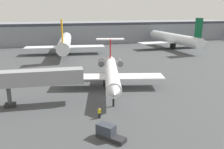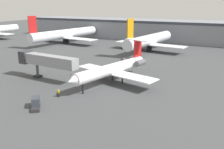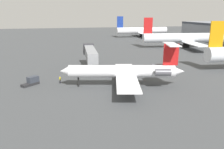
{
  "view_description": "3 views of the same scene",
  "coord_description": "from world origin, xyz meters",
  "views": [
    {
      "loc": [
        -11.27,
        -41.62,
        16.32
      ],
      "look_at": [
        1.02,
        2.57,
        3.8
      ],
      "focal_mm": 38.14,
      "sensor_mm": 36.0,
      "label": 1
    },
    {
      "loc": [
        27.64,
        -45.59,
        18.57
      ],
      "look_at": [
        2.33,
        3.26,
        2.67
      ],
      "focal_mm": 39.51,
      "sensor_mm": 36.0,
      "label": 2
    },
    {
      "loc": [
        46.54,
        -8.05,
        15.77
      ],
      "look_at": [
        4.36,
        1.94,
        3.72
      ],
      "focal_mm": 35.77,
      "sensor_mm": 36.0,
      "label": 3
    }
  ],
  "objects": [
    {
      "name": "regional_jet",
      "position": [
        1.74,
        5.56,
        3.56
      ],
      "size": [
        22.71,
        26.83,
        9.47
      ],
      "color": "white",
      "rests_on": "ground_plane"
    },
    {
      "name": "jet_bridge",
      "position": [
        -15.29,
        0.23,
        4.87
      ],
      "size": [
        18.06,
        4.08,
        6.56
      ],
      "color": "gray",
      "rests_on": "ground_plane"
    },
    {
      "name": "baggage_tug_lead",
      "position": [
        -4.27,
        -14.62,
        0.84
      ],
      "size": [
        3.67,
        3.95,
        1.9
      ],
      "color": "#262628",
      "rests_on": "ground_plane"
    },
    {
      "name": "ground_crew_marshaller",
      "position": [
        -4.06,
        -8.39,
        0.86
      ],
      "size": [
        0.41,
        0.28,
        1.69
      ],
      "color": "black",
      "rests_on": "ground_plane"
    },
    {
      "name": "parked_airliner_west_end",
      "position": [
        -94.65,
        45.57,
        4.35
      ],
      "size": [
        28.7,
        34.13,
        13.49
      ],
      "color": "white",
      "rests_on": "ground_plane"
    },
    {
      "name": "ground_plane",
      "position": [
        0.0,
        0.0,
        -0.05
      ],
      "size": [
        400.0,
        400.0,
        0.1
      ],
      "primitive_type": "cube",
      "color": "#424447"
    },
    {
      "name": "parked_airliner_west_mid",
      "position": [
        -47.04,
        49.71,
        4.43
      ],
      "size": [
        35.24,
        41.59,
        13.66
      ],
      "color": "silver",
      "rests_on": "ground_plane"
    }
  ]
}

